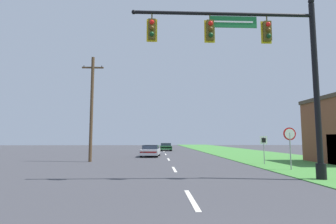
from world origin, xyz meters
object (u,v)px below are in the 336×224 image
signal_mast (267,63)px  car_ahead (151,151)px  stop_sign (290,139)px  far_car (166,147)px  route_sign_post (264,144)px  utility_pole_near (92,107)px

signal_mast → car_ahead: bearing=109.5°
stop_sign → signal_mast: bearing=-127.3°
stop_sign → car_ahead: bearing=123.8°
far_car → route_sign_post: bearing=-74.8°
car_ahead → route_sign_post: (8.54, -9.24, 0.92)m
route_sign_post → utility_pole_near: bearing=167.8°
car_ahead → route_sign_post: 12.61m
car_ahead → stop_sign: stop_sign is taller
utility_pole_near → car_ahead: bearing=52.9°
signal_mast → utility_pole_near: utility_pole_near is taller
route_sign_post → utility_pole_near: (-13.34, 2.89, 3.03)m
far_car → route_sign_post: size_ratio=2.11×
route_sign_post → stop_sign: bearing=-88.5°
car_ahead → route_sign_post: size_ratio=2.19×
signal_mast → far_car: signal_mast is taller
far_car → route_sign_post: 24.51m
car_ahead → stop_sign: (8.63, -12.89, 1.26)m
car_ahead → utility_pole_near: utility_pole_near is taller
car_ahead → far_car: (2.12, 14.40, -0.00)m
utility_pole_near → route_sign_post: bearing=-12.2°
signal_mast → car_ahead: (-5.86, 16.52, -4.81)m
route_sign_post → car_ahead: bearing=132.7°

